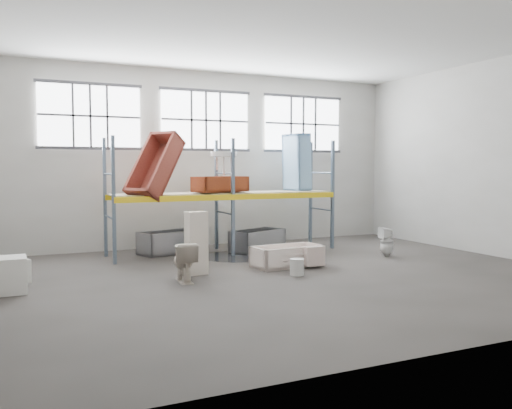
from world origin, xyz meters
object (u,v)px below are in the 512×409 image
bathtub_beige (287,256)px  steel_tub_left (170,242)px  steel_tub_right (258,240)px  cistern_tall (196,243)px  toilet_beige (184,262)px  carton_near (4,275)px  rust_tub_flat (220,184)px  blue_tub_upright (297,163)px  toilet_white (387,242)px  bucket (297,267)px

bathtub_beige → steel_tub_left: size_ratio=1.00×
steel_tub_left → steel_tub_right: (2.28, -0.60, -0.01)m
cistern_tall → steel_tub_right: size_ratio=0.86×
toilet_beige → steel_tub_right: 4.26m
steel_tub_right → carton_near: bearing=-157.5°
bathtub_beige → rust_tub_flat: bearing=101.4°
rust_tub_flat → steel_tub_left: bearing=155.3°
bathtub_beige → blue_tub_upright: bearing=52.5°
steel_tub_right → blue_tub_upright: bearing=14.5°
toilet_beige → cistern_tall: cistern_tall is taller
bathtub_beige → toilet_white: 2.97m
toilet_white → steel_tub_left: (-4.87, 2.82, -0.08)m
cistern_tall → steel_tub_left: (0.28, 3.02, -0.37)m
cistern_tall → toilet_white: (5.15, 0.20, -0.29)m
steel_tub_right → rust_tub_flat: rust_tub_flat is taller
rust_tub_flat → cistern_tall: bearing=-121.3°
toilet_beige → carton_near: 3.27m
steel_tub_left → rust_tub_flat: size_ratio=1.12×
bucket → cistern_tall: bearing=152.7°
bathtub_beige → steel_tub_right: steel_tub_right is taller
toilet_white → blue_tub_upright: blue_tub_upright is taller
bathtub_beige → bucket: bathtub_beige is taller
cistern_tall → steel_tub_right: cistern_tall is taller
cistern_tall → rust_tub_flat: (1.49, 2.46, 1.15)m
cistern_tall → carton_near: size_ratio=1.77×
steel_tub_right → bucket: bearing=-101.2°
cistern_tall → rust_tub_flat: rust_tub_flat is taller
cistern_tall → toilet_white: size_ratio=1.77×
bathtub_beige → steel_tub_left: steel_tub_left is taller
bathtub_beige → cistern_tall: 2.23m
cistern_tall → toilet_beige: bearing=-135.7°
cistern_tall → bucket: size_ratio=3.84×
blue_tub_upright → toilet_beige: bearing=-142.7°
steel_tub_right → bucket: size_ratio=4.47×
steel_tub_left → bucket: steel_tub_left is taller
steel_tub_right → rust_tub_flat: (-1.06, 0.03, 1.54)m
bathtub_beige → toilet_beige: bearing=-171.4°
steel_tub_right → rust_tub_flat: bearing=178.1°
steel_tub_right → carton_near: size_ratio=2.05×
rust_tub_flat → bucket: 3.82m
toilet_white → bucket: bearing=-62.6°
bathtub_beige → toilet_white: bearing=-1.6°
bathtub_beige → toilet_beige: (-2.65, -0.62, 0.16)m
cistern_tall → blue_tub_upright: (3.96, 2.78, 1.73)m
toilet_white → steel_tub_left: size_ratio=0.47×
toilet_beige → toilet_white: 5.66m
bathtub_beige → cistern_tall: cistern_tall is taller
bathtub_beige → carton_near: size_ratio=2.12×
bathtub_beige → blue_tub_upright: 3.92m
steel_tub_left → rust_tub_flat: bearing=-24.7°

